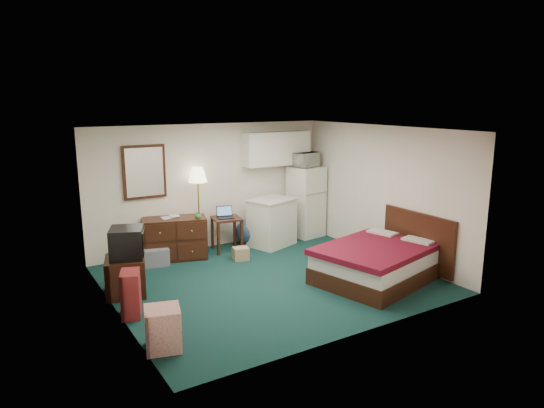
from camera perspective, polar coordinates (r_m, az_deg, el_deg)
floor at (r=8.25m, az=-0.40°, el=-8.86°), size 5.00×4.50×0.01m
ceiling at (r=7.71m, az=-0.42°, el=8.75°), size 5.00×4.50×0.01m
walls at (r=7.89m, az=-0.41°, el=-0.35°), size 5.01×4.51×2.50m
mirror at (r=9.29m, az=-14.79°, el=3.67°), size 0.80×0.06×1.00m
upper_cabinets at (r=10.27m, az=0.54°, el=6.55°), size 1.50×0.35×0.70m
headboard at (r=8.88m, az=16.75°, el=-4.11°), size 0.06×1.56×1.00m
dresser at (r=9.34m, az=-11.33°, el=-3.99°), size 1.27×0.84×0.79m
floor_lamp at (r=9.60m, az=-8.61°, el=-0.69°), size 0.46×0.46×1.68m
desk at (r=9.72m, az=-5.34°, el=-3.53°), size 0.62×0.62×0.67m
exercise_ball at (r=10.10m, az=-2.81°, el=-3.30°), size 0.64×0.64×0.53m
kitchen_counter at (r=9.98m, az=-0.03°, el=-2.24°), size 1.03×0.91×0.95m
fridge at (r=10.65m, az=4.02°, el=0.30°), size 0.72×0.72×1.54m
bed at (r=8.27m, az=12.06°, el=-6.89°), size 2.14×1.84×0.59m
tv_stand at (r=7.90m, az=-16.83°, el=-8.11°), size 0.74×0.77×0.59m
suitcase at (r=7.10m, az=-16.27°, el=-10.13°), size 0.37×0.46×0.65m
retail_box at (r=6.17m, az=-12.70°, el=-14.11°), size 0.52×0.52×0.52m
file_bin at (r=9.13m, az=-13.47°, el=-6.05°), size 0.50×0.41×0.31m
cardboard_box_a at (r=9.20m, az=-3.69°, el=-5.84°), size 0.32×0.29×0.24m
cardboard_box_b at (r=10.00m, az=-1.26°, el=-4.34°), size 0.23×0.26×0.23m
laptop at (r=9.57m, az=-5.50°, el=-1.02°), size 0.37×0.33×0.22m
crt_tv at (r=7.77m, az=-16.70°, el=-4.38°), size 0.67×0.69×0.46m
microwave at (r=10.44m, az=3.93°, el=5.41°), size 0.63×0.46×0.39m
book_a at (r=9.20m, az=-12.87°, el=-1.08°), size 0.16×0.03×0.21m
book_b at (r=9.31m, az=-11.98°, el=-0.80°), size 0.18×0.04×0.24m
mug at (r=9.13m, az=-8.75°, el=-1.30°), size 0.15×0.14×0.13m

